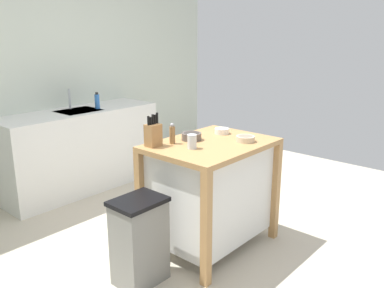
% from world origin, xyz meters
% --- Properties ---
extents(ground_plane, '(6.24, 6.24, 0.00)m').
position_xyz_m(ground_plane, '(0.00, 0.00, 0.00)').
color(ground_plane, '#BCB29E').
rests_on(ground_plane, ground).
extents(wall_back, '(5.24, 0.10, 2.60)m').
position_xyz_m(wall_back, '(0.00, 2.25, 1.30)').
color(wall_back, silver).
rests_on(wall_back, ground).
extents(kitchen_island, '(0.98, 0.73, 0.89)m').
position_xyz_m(kitchen_island, '(0.22, -0.01, 0.50)').
color(kitchen_island, '#AD7F4C').
rests_on(kitchen_island, ground).
extents(knife_block, '(0.11, 0.09, 0.25)m').
position_xyz_m(knife_block, '(-0.15, 0.26, 0.98)').
color(knife_block, '#9E7042').
rests_on(knife_block, kitchen_island).
extents(bowl_ceramic_wide, '(0.16, 0.16, 0.06)m').
position_xyz_m(bowl_ceramic_wide, '(0.17, 0.16, 0.92)').
color(bowl_ceramic_wide, '#564C47').
rests_on(bowl_ceramic_wide, kitchen_island).
extents(bowl_ceramic_small, '(0.12, 0.12, 0.05)m').
position_xyz_m(bowl_ceramic_small, '(0.50, 0.10, 0.91)').
color(bowl_ceramic_small, silver).
rests_on(bowl_ceramic_small, kitchen_island).
extents(bowl_stoneware_deep, '(0.15, 0.15, 0.04)m').
position_xyz_m(bowl_stoneware_deep, '(0.42, -0.19, 0.91)').
color(bowl_stoneware_deep, beige).
rests_on(bowl_stoneware_deep, kitchen_island).
extents(drinking_cup, '(0.07, 0.07, 0.11)m').
position_xyz_m(drinking_cup, '(-0.01, -0.01, 0.94)').
color(drinking_cup, silver).
rests_on(drinking_cup, kitchen_island).
extents(pepper_grinder, '(0.04, 0.04, 0.16)m').
position_xyz_m(pepper_grinder, '(-0.01, 0.20, 0.96)').
color(pepper_grinder, olive).
rests_on(pepper_grinder, kitchen_island).
extents(trash_bin, '(0.36, 0.28, 0.63)m').
position_xyz_m(trash_bin, '(-0.51, 0.04, 0.32)').
color(trash_bin, slate).
rests_on(trash_bin, ground).
extents(sink_counter, '(1.78, 0.60, 0.90)m').
position_xyz_m(sink_counter, '(0.26, 1.90, 0.45)').
color(sink_counter, silver).
rests_on(sink_counter, ground).
extents(sink_faucet, '(0.02, 0.02, 0.22)m').
position_xyz_m(sink_faucet, '(0.26, 2.04, 1.01)').
color(sink_faucet, '#B7BCC1').
rests_on(sink_faucet, sink_counter).
extents(bottle_dish_soap, '(0.05, 0.05, 0.18)m').
position_xyz_m(bottle_dish_soap, '(0.47, 1.82, 0.98)').
color(bottle_dish_soap, blue).
rests_on(bottle_dish_soap, sink_counter).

